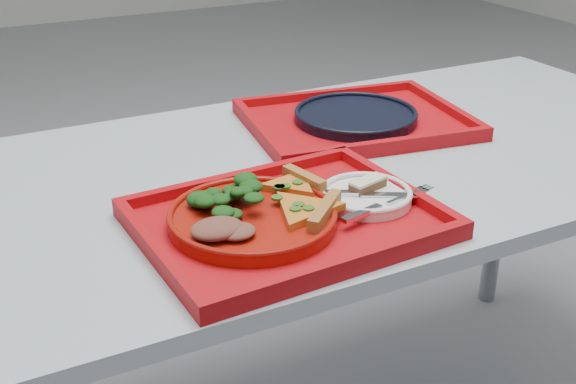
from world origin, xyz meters
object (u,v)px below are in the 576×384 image
object	(u,v)px
tray_main	(287,223)
dessert_bar	(368,184)
navy_plate	(356,117)
dinner_plate	(252,220)
tray_far	(355,123)

from	to	relation	value
tray_main	dessert_bar	world-z (taller)	dessert_bar
navy_plate	dessert_bar	size ratio (longest dim) A/B	3.69
dinner_plate	tray_main	bearing A→B (deg)	-10.30
dessert_bar	tray_main	bearing A→B (deg)	170.19
navy_plate	tray_main	bearing A→B (deg)	-134.75
dinner_plate	dessert_bar	distance (m)	0.21
navy_plate	tray_far	bearing A→B (deg)	0.00
tray_far	dessert_bar	world-z (taller)	dessert_bar
tray_far	dessert_bar	distance (m)	0.37
tray_main	dinner_plate	world-z (taller)	dinner_plate
tray_far	dessert_bar	bearing A→B (deg)	-110.74
tray_main	dessert_bar	distance (m)	0.16
tray_far	dinner_plate	world-z (taller)	dinner_plate
tray_main	dinner_plate	distance (m)	0.06
dinner_plate	navy_plate	size ratio (longest dim) A/B	1.00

